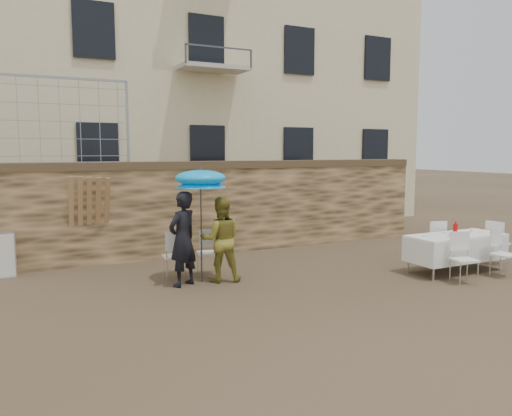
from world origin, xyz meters
name	(u,v)px	position (x,y,z in m)	size (l,w,h in m)	color
ground	(296,316)	(0.00, 0.00, 0.00)	(80.00, 80.00, 0.00)	brown
stone_wall	(189,209)	(0.00, 5.00, 1.10)	(13.00, 0.50, 2.20)	brown
apartment_building	(122,6)	(0.00, 12.00, 7.50)	(20.00, 8.00, 15.00)	beige
chain_link_fence	(50,121)	(-3.00, 5.00, 3.10)	(3.20, 0.06, 1.80)	gray
man_suit	(183,239)	(-1.01, 2.39, 0.88)	(0.64, 0.42, 1.76)	black
woman_dress	(221,239)	(-0.26, 2.39, 0.81)	(0.79, 0.61, 1.62)	gold
umbrella	(201,182)	(-0.61, 2.49, 1.92)	(0.99, 0.99, 2.04)	#3F3F44
couple_chair_left	(174,255)	(-1.01, 2.94, 0.48)	(0.48, 0.48, 0.96)	white
couple_chair_right	(208,252)	(-0.31, 2.94, 0.48)	(0.48, 0.48, 0.96)	white
banquet_table	(456,237)	(4.39, 0.96, 0.73)	(2.10, 0.85, 0.78)	white
soda_bottle	(455,230)	(4.19, 0.81, 0.91)	(0.09, 0.09, 0.26)	red
table_chair_front_left	(464,258)	(3.79, 0.21, 0.48)	(0.48, 0.48, 0.96)	white
table_chair_front_right	(504,253)	(4.89, 0.21, 0.48)	(0.48, 0.48, 0.96)	white
table_chair_back	(433,241)	(4.59, 1.76, 0.48)	(0.48, 0.48, 0.96)	white
table_chair_side	(498,242)	(5.79, 1.06, 0.48)	(0.48, 0.48, 0.96)	white
chair_stack_right	(4,253)	(-3.99, 4.67, 0.46)	(0.46, 0.47, 0.92)	white
wood_planks	(86,221)	(-2.39, 4.74, 1.00)	(0.70, 0.20, 2.00)	#A37749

